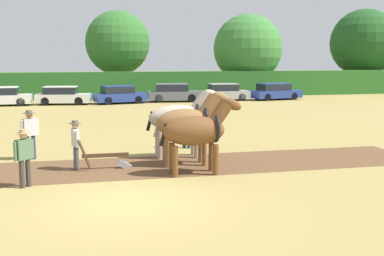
# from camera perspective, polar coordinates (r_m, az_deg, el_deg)

# --- Properties ---
(ground_plane) EXTENTS (240.00, 240.00, 0.00)m
(ground_plane) POSITION_cam_1_polar(r_m,az_deg,el_deg) (12.24, -7.62, -8.77)
(ground_plane) COLOR #998447
(plowed_furrow_strip) EXTENTS (23.67, 3.70, 0.01)m
(plowed_furrow_strip) POSITION_cam_1_polar(r_m,az_deg,el_deg) (15.96, -13.46, -4.88)
(plowed_furrow_strip) COLOR brown
(plowed_furrow_strip) RESTS_ON ground
(hedgerow) EXTENTS (69.14, 1.25, 2.37)m
(hedgerow) POSITION_cam_1_polar(r_m,az_deg,el_deg) (43.32, -12.21, 4.94)
(hedgerow) COLOR #286023
(hedgerow) RESTS_ON ground
(tree_center_left) EXTENTS (6.10, 6.10, 8.06)m
(tree_center_left) POSITION_cam_1_polar(r_m,az_deg,el_deg) (46.97, -8.80, 9.94)
(tree_center_left) COLOR brown
(tree_center_left) RESTS_ON ground
(tree_center) EXTENTS (6.82, 6.82, 7.92)m
(tree_center) POSITION_cam_1_polar(r_m,az_deg,el_deg) (48.73, 6.63, 9.33)
(tree_center) COLOR brown
(tree_center) RESTS_ON ground
(tree_center_right) EXTENTS (7.18, 7.18, 8.80)m
(tree_center_right) POSITION_cam_1_polar(r_m,az_deg,el_deg) (55.68, 19.72, 9.48)
(tree_center_right) COLOR brown
(tree_center_right) RESTS_ON ground
(draft_horse_lead_left) EXTENTS (2.67, 0.98, 2.42)m
(draft_horse_lead_left) POSITION_cam_1_polar(r_m,az_deg,el_deg) (14.79, 0.63, -0.30)
(draft_horse_lead_left) COLOR brown
(draft_horse_lead_left) RESTS_ON ground
(draft_horse_lead_right) EXTENTS (2.66, 1.03, 2.53)m
(draft_horse_lead_right) POSITION_cam_1_polar(r_m,az_deg,el_deg) (16.07, -0.48, 0.65)
(draft_horse_lead_right) COLOR brown
(draft_horse_lead_right) RESTS_ON ground
(draft_horse_trail_left) EXTENTS (2.77, 1.01, 2.53)m
(draft_horse_trail_left) POSITION_cam_1_polar(r_m,az_deg,el_deg) (17.36, -1.43, 1.25)
(draft_horse_trail_left) COLOR #B2A38E
(draft_horse_trail_left) RESTS_ON ground
(plow) EXTENTS (1.73, 0.47, 1.13)m
(plow) POSITION_cam_1_polar(r_m,az_deg,el_deg) (15.91, -9.73, -3.63)
(plow) COLOR #4C331E
(plow) RESTS_ON ground
(farmer_at_plow) EXTENTS (0.40, 0.63, 1.61)m
(farmer_at_plow) POSITION_cam_1_polar(r_m,az_deg,el_deg) (15.88, -13.63, -1.54)
(farmer_at_plow) COLOR #4C4C4C
(farmer_at_plow) RESTS_ON ground
(farmer_beside_team) EXTENTS (0.52, 0.43, 1.60)m
(farmer_beside_team) POSITION_cam_1_polar(r_m,az_deg,el_deg) (19.15, -0.66, 0.31)
(farmer_beside_team) COLOR #28334C
(farmer_beside_team) RESTS_ON ground
(farmer_onlooker_left) EXTENTS (0.51, 0.46, 1.64)m
(farmer_onlooker_left) POSITION_cam_1_polar(r_m,az_deg,el_deg) (14.11, -19.28, -2.92)
(farmer_onlooker_left) COLOR #38332D
(farmer_onlooker_left) RESTS_ON ground
(farmer_onlooker_right) EXTENTS (0.59, 0.44, 1.76)m
(farmer_onlooker_right) POSITION_cam_1_polar(r_m,az_deg,el_deg) (17.90, -18.66, -0.29)
(farmer_onlooker_right) COLOR #28334C
(farmer_onlooker_right) RESTS_ON ground
(parked_car_center_left) EXTENTS (3.84, 1.86, 1.43)m
(parked_car_center_left) POSITION_cam_1_polar(r_m,az_deg,el_deg) (39.13, -21.38, 3.49)
(parked_car_center_left) COLOR silver
(parked_car_center_left) RESTS_ON ground
(parked_car_center) EXTENTS (4.29, 2.35, 1.41)m
(parked_car_center) POSITION_cam_1_polar(r_m,az_deg,el_deg) (38.65, -15.08, 3.71)
(parked_car_center) COLOR silver
(parked_car_center) RESTS_ON ground
(parked_car_center_right) EXTENTS (4.23, 2.57, 1.42)m
(parked_car_center_right) POSITION_cam_1_polar(r_m,az_deg,el_deg) (38.65, -8.60, 3.90)
(parked_car_center_right) COLOR navy
(parked_car_center_right) RESTS_ON ground
(parked_car_right) EXTENTS (4.49, 2.21, 1.50)m
(parked_car_right) POSITION_cam_1_polar(r_m,az_deg,el_deg) (39.77, -2.21, 4.17)
(parked_car_right) COLOR #565B66
(parked_car_right) RESTS_ON ground
(parked_car_far_right) EXTENTS (3.95, 1.91, 1.44)m
(parked_car_far_right) POSITION_cam_1_polar(r_m,az_deg,el_deg) (41.04, 3.90, 4.25)
(parked_car_far_right) COLOR #9E9EA8
(parked_car_far_right) RESTS_ON ground
(parked_car_end_right) EXTENTS (4.57, 2.45, 1.43)m
(parked_car_end_right) POSITION_cam_1_polar(r_m,az_deg,el_deg) (42.31, 9.82, 4.26)
(parked_car_end_right) COLOR navy
(parked_car_end_right) RESTS_ON ground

